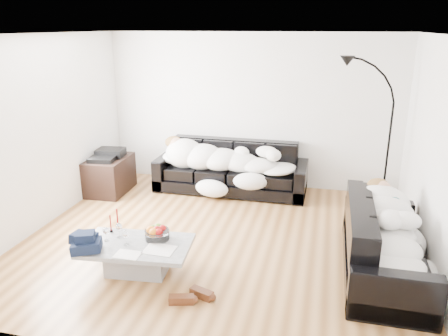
% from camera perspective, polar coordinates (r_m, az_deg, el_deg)
% --- Properties ---
extents(ground, '(5.00, 5.00, 0.00)m').
position_cam_1_polar(ground, '(5.84, -0.71, -9.32)').
color(ground, brown).
rests_on(ground, ground).
extents(wall_back, '(5.00, 0.02, 2.60)m').
position_cam_1_polar(wall_back, '(7.51, 3.57, 7.42)').
color(wall_back, silver).
rests_on(wall_back, ground).
extents(wall_left, '(0.02, 4.50, 2.60)m').
position_cam_1_polar(wall_left, '(6.45, -22.87, 4.22)').
color(wall_left, silver).
rests_on(wall_left, ground).
extents(wall_right, '(0.02, 4.50, 2.60)m').
position_cam_1_polar(wall_right, '(5.34, 26.17, 1.12)').
color(wall_right, silver).
rests_on(wall_right, ground).
extents(ceiling, '(5.00, 5.00, 0.00)m').
position_cam_1_polar(ceiling, '(5.18, -0.82, 17.10)').
color(ceiling, white).
rests_on(ceiling, ground).
extents(sofa_back, '(2.53, 0.87, 0.83)m').
position_cam_1_polar(sofa_back, '(7.35, 0.90, 0.06)').
color(sofa_back, black).
rests_on(sofa_back, ground).
extents(sofa_right, '(0.85, 1.99, 0.81)m').
position_cam_1_polar(sofa_right, '(5.27, 20.39, -8.88)').
color(sofa_right, black).
rests_on(sofa_right, ground).
extents(sleeper_back, '(2.14, 0.74, 0.43)m').
position_cam_1_polar(sleeper_back, '(7.24, 0.82, 1.60)').
color(sleeper_back, white).
rests_on(sleeper_back, sofa_back).
extents(sleeper_right, '(0.72, 1.71, 0.42)m').
position_cam_1_polar(sleeper_right, '(5.17, 20.67, -6.65)').
color(sleeper_right, white).
rests_on(sleeper_right, sofa_right).
extents(teal_cushion, '(0.42, 0.38, 0.20)m').
position_cam_1_polar(teal_cushion, '(5.70, 19.53, -3.23)').
color(teal_cushion, '#0C5157').
rests_on(teal_cushion, sofa_right).
extents(coffee_table, '(1.28, 0.82, 0.35)m').
position_cam_1_polar(coffee_table, '(5.16, -11.25, -11.43)').
color(coffee_table, '#939699').
rests_on(coffee_table, ground).
extents(fruit_bowl, '(0.31, 0.31, 0.18)m').
position_cam_1_polar(fruit_bowl, '(5.11, -8.74, -8.26)').
color(fruit_bowl, white).
rests_on(fruit_bowl, coffee_table).
extents(wine_glass_a, '(0.10, 0.10, 0.18)m').
position_cam_1_polar(wine_glass_a, '(5.22, -13.55, -7.95)').
color(wine_glass_a, white).
rests_on(wine_glass_a, coffee_table).
extents(wine_glass_b, '(0.07, 0.07, 0.16)m').
position_cam_1_polar(wine_glass_b, '(5.18, -15.16, -8.38)').
color(wine_glass_b, white).
rests_on(wine_glass_b, coffee_table).
extents(wine_glass_c, '(0.10, 0.10, 0.18)m').
position_cam_1_polar(wine_glass_c, '(5.04, -12.68, -8.86)').
color(wine_glass_c, white).
rests_on(wine_glass_c, coffee_table).
extents(candle_left, '(0.04, 0.04, 0.21)m').
position_cam_1_polar(candle_left, '(5.37, -14.59, -7.07)').
color(candle_left, maroon).
rests_on(candle_left, coffee_table).
extents(candle_right, '(0.06, 0.06, 0.26)m').
position_cam_1_polar(candle_right, '(5.41, -13.75, -6.51)').
color(candle_right, maroon).
rests_on(candle_right, coffee_table).
extents(newspaper_a, '(0.34, 0.26, 0.01)m').
position_cam_1_polar(newspaper_a, '(4.90, -8.42, -10.48)').
color(newspaper_a, silver).
rests_on(newspaper_a, coffee_table).
extents(newspaper_b, '(0.27, 0.20, 0.01)m').
position_cam_1_polar(newspaper_b, '(4.87, -12.47, -10.95)').
color(newspaper_b, silver).
rests_on(newspaper_b, coffee_table).
extents(navy_jacket, '(0.40, 0.36, 0.17)m').
position_cam_1_polar(navy_jacket, '(5.04, -17.87, -8.41)').
color(navy_jacket, black).
rests_on(navy_jacket, coffee_table).
extents(shoes, '(0.45, 0.34, 0.10)m').
position_cam_1_polar(shoes, '(4.68, -4.33, -16.37)').
color(shoes, '#472311').
rests_on(shoes, ground).
extents(av_cabinet, '(0.62, 0.89, 0.60)m').
position_cam_1_polar(av_cabinet, '(7.59, -14.72, -0.87)').
color(av_cabinet, black).
rests_on(av_cabinet, ground).
extents(stereo, '(0.48, 0.39, 0.13)m').
position_cam_1_polar(stereo, '(7.49, -14.94, 1.76)').
color(stereo, black).
rests_on(stereo, av_cabinet).
extents(floor_lamp, '(0.78, 0.48, 2.01)m').
position_cam_1_polar(floor_lamp, '(6.89, 20.69, 2.78)').
color(floor_lamp, black).
rests_on(floor_lamp, ground).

